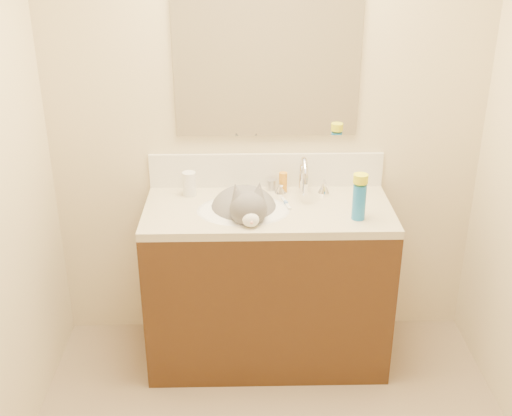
{
  "coord_description": "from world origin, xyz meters",
  "views": [
    {
      "loc": [
        -0.12,
        -1.84,
        2.15
      ],
      "look_at": [
        -0.06,
        0.92,
        0.88
      ],
      "focal_mm": 45.0,
      "sensor_mm": 36.0,
      "label": 1
    }
  ],
  "objects_px": {
    "vanity_cabinet": "(267,287)",
    "spray_can": "(359,202)",
    "basin": "(244,223)",
    "cat": "(245,211)",
    "silver_jar": "(271,185)",
    "pill_bottle": "(189,184)",
    "amber_bottle": "(283,182)",
    "faucet": "(303,180)"
  },
  "relations": [
    {
      "from": "cat",
      "to": "silver_jar",
      "type": "bearing_deg",
      "value": 51.58
    },
    {
      "from": "pill_bottle",
      "to": "amber_bottle",
      "type": "bearing_deg",
      "value": 3.54
    },
    {
      "from": "faucet",
      "to": "silver_jar",
      "type": "height_order",
      "value": "faucet"
    },
    {
      "from": "basin",
      "to": "cat",
      "type": "distance_m",
      "value": 0.06
    },
    {
      "from": "vanity_cabinet",
      "to": "faucet",
      "type": "xyz_separation_m",
      "value": [
        0.18,
        0.14,
        0.54
      ]
    },
    {
      "from": "pill_bottle",
      "to": "silver_jar",
      "type": "height_order",
      "value": "pill_bottle"
    },
    {
      "from": "vanity_cabinet",
      "to": "silver_jar",
      "type": "xyz_separation_m",
      "value": [
        0.02,
        0.22,
        0.48
      ]
    },
    {
      "from": "silver_jar",
      "to": "spray_can",
      "type": "height_order",
      "value": "spray_can"
    },
    {
      "from": "vanity_cabinet",
      "to": "basin",
      "type": "distance_m",
      "value": 0.4
    },
    {
      "from": "cat",
      "to": "amber_bottle",
      "type": "height_order",
      "value": "cat"
    },
    {
      "from": "vanity_cabinet",
      "to": "faucet",
      "type": "relative_size",
      "value": 4.29
    },
    {
      "from": "silver_jar",
      "to": "spray_can",
      "type": "bearing_deg",
      "value": -42.2
    },
    {
      "from": "basin",
      "to": "amber_bottle",
      "type": "bearing_deg",
      "value": 47.17
    },
    {
      "from": "vanity_cabinet",
      "to": "cat",
      "type": "distance_m",
      "value": 0.45
    },
    {
      "from": "spray_can",
      "to": "cat",
      "type": "bearing_deg",
      "value": 166.49
    },
    {
      "from": "vanity_cabinet",
      "to": "cat",
      "type": "relative_size",
      "value": 2.5
    },
    {
      "from": "cat",
      "to": "vanity_cabinet",
      "type": "bearing_deg",
      "value": -2.58
    },
    {
      "from": "faucet",
      "to": "cat",
      "type": "xyz_separation_m",
      "value": [
        -0.29,
        -0.15,
        -0.1
      ]
    },
    {
      "from": "pill_bottle",
      "to": "silver_jar",
      "type": "relative_size",
      "value": 2.21
    },
    {
      "from": "basin",
      "to": "spray_can",
      "type": "bearing_deg",
      "value": -11.19
    },
    {
      "from": "vanity_cabinet",
      "to": "silver_jar",
      "type": "height_order",
      "value": "silver_jar"
    },
    {
      "from": "faucet",
      "to": "pill_bottle",
      "type": "distance_m",
      "value": 0.57
    },
    {
      "from": "vanity_cabinet",
      "to": "basin",
      "type": "bearing_deg",
      "value": -165.96
    },
    {
      "from": "basin",
      "to": "amber_bottle",
      "type": "relative_size",
      "value": 4.29
    },
    {
      "from": "faucet",
      "to": "amber_bottle",
      "type": "relative_size",
      "value": 2.67
    },
    {
      "from": "pill_bottle",
      "to": "amber_bottle",
      "type": "xyz_separation_m",
      "value": [
        0.47,
        0.03,
        -0.01
      ]
    },
    {
      "from": "cat",
      "to": "spray_can",
      "type": "xyz_separation_m",
      "value": [
        0.52,
        -0.13,
        0.1
      ]
    },
    {
      "from": "spray_can",
      "to": "pill_bottle",
      "type": "bearing_deg",
      "value": 159.85
    },
    {
      "from": "cat",
      "to": "spray_can",
      "type": "bearing_deg",
      "value": -20.88
    },
    {
      "from": "vanity_cabinet",
      "to": "faucet",
      "type": "height_order",
      "value": "faucet"
    },
    {
      "from": "vanity_cabinet",
      "to": "spray_can",
      "type": "height_order",
      "value": "spray_can"
    },
    {
      "from": "basin",
      "to": "pill_bottle",
      "type": "bearing_deg",
      "value": 144.98
    },
    {
      "from": "basin",
      "to": "amber_bottle",
      "type": "xyz_separation_m",
      "value": [
        0.2,
        0.22,
        0.12
      ]
    },
    {
      "from": "vanity_cabinet",
      "to": "spray_can",
      "type": "distance_m",
      "value": 0.69
    },
    {
      "from": "basin",
      "to": "spray_can",
      "type": "relative_size",
      "value": 2.65
    },
    {
      "from": "pill_bottle",
      "to": "vanity_cabinet",
      "type": "bearing_deg",
      "value": -22.2
    },
    {
      "from": "basin",
      "to": "cat",
      "type": "height_order",
      "value": "cat"
    },
    {
      "from": "pill_bottle",
      "to": "basin",
      "type": "bearing_deg",
      "value": -35.02
    },
    {
      "from": "vanity_cabinet",
      "to": "spray_can",
      "type": "xyz_separation_m",
      "value": [
        0.41,
        -0.14,
        0.53
      ]
    },
    {
      "from": "faucet",
      "to": "amber_bottle",
      "type": "distance_m",
      "value": 0.12
    },
    {
      "from": "basin",
      "to": "spray_can",
      "type": "height_order",
      "value": "spray_can"
    },
    {
      "from": "pill_bottle",
      "to": "silver_jar",
      "type": "xyz_separation_m",
      "value": [
        0.41,
        0.06,
        -0.03
      ]
    }
  ]
}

